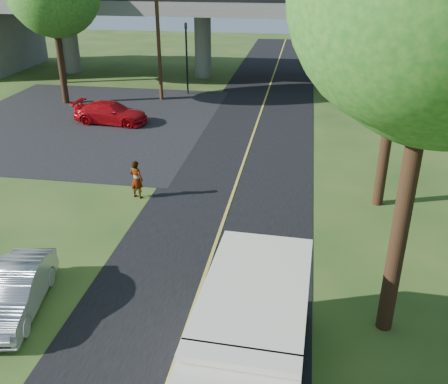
% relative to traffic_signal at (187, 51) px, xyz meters
% --- Properties ---
extents(ground, '(120.00, 120.00, 0.00)m').
position_rel_traffic_signal_xyz_m(ground, '(6.00, -26.00, -3.20)').
color(ground, '#2B4C1B').
rests_on(ground, ground).
extents(road, '(7.00, 90.00, 0.02)m').
position_rel_traffic_signal_xyz_m(road, '(6.00, -16.00, -3.19)').
color(road, black).
rests_on(road, ground).
extents(parking_lot, '(16.00, 18.00, 0.01)m').
position_rel_traffic_signal_xyz_m(parking_lot, '(-5.00, -8.00, -3.19)').
color(parking_lot, black).
rests_on(parking_lot, ground).
extents(lane_line, '(0.12, 90.00, 0.01)m').
position_rel_traffic_signal_xyz_m(lane_line, '(6.00, -16.00, -3.17)').
color(lane_line, gold).
rests_on(lane_line, road).
extents(overpass, '(54.00, 10.00, 7.30)m').
position_rel_traffic_signal_xyz_m(overpass, '(6.00, 6.00, 1.36)').
color(overpass, slate).
rests_on(overpass, ground).
extents(traffic_signal, '(0.18, 0.22, 5.20)m').
position_rel_traffic_signal_xyz_m(traffic_signal, '(0.00, 0.00, 0.00)').
color(traffic_signal, black).
rests_on(traffic_signal, ground).
extents(utility_pole, '(1.60, 0.26, 9.00)m').
position_rel_traffic_signal_xyz_m(utility_pole, '(-1.50, -2.00, 1.40)').
color(utility_pole, '#472D19').
rests_on(utility_pole, ground).
extents(step_van, '(2.66, 6.66, 2.76)m').
position_rel_traffic_signal_xyz_m(step_van, '(8.02, -28.15, -1.70)').
color(step_van, silver).
rests_on(step_van, ground).
extents(red_sedan, '(4.77, 2.21, 1.35)m').
position_rel_traffic_signal_xyz_m(red_sedan, '(-3.05, -8.03, -2.52)').
color(red_sedan, '#AE0A10').
rests_on(red_sedan, ground).
extents(silver_sedan, '(2.10, 4.17, 1.31)m').
position_rel_traffic_signal_xyz_m(silver_sedan, '(0.87, -26.00, -2.54)').
color(silver_sedan, '#93969B').
rests_on(silver_sedan, ground).
extents(pedestrian, '(0.71, 0.57, 1.70)m').
position_rel_traffic_signal_xyz_m(pedestrian, '(1.96, -18.06, -2.35)').
color(pedestrian, gray).
rests_on(pedestrian, ground).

